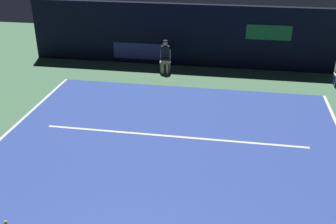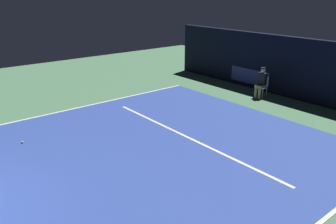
# 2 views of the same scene
# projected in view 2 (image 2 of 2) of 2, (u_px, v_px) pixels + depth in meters

# --- Properties ---
(ground_plane) EXTENTS (29.13, 29.13, 0.00)m
(ground_plane) POSITION_uv_depth(u_px,v_px,m) (133.00, 156.00, 9.66)
(ground_plane) COLOR #4C7A56
(court_surface) EXTENTS (9.83, 11.87, 0.01)m
(court_surface) POSITION_uv_depth(u_px,v_px,m) (133.00, 156.00, 9.66)
(court_surface) COLOR #2D479E
(court_surface) RESTS_ON ground
(line_sideline_right) EXTENTS (0.10, 11.87, 0.01)m
(line_sideline_right) POSITION_uv_depth(u_px,v_px,m) (64.00, 111.00, 13.21)
(line_sideline_right) COLOR white
(line_sideline_right) RESTS_ON court_surface
(line_service) EXTENTS (7.67, 0.10, 0.01)m
(line_service) POSITION_uv_depth(u_px,v_px,m) (187.00, 137.00, 10.88)
(line_service) COLOR white
(line_service) RESTS_ON court_surface
(back_wall) EXTENTS (14.45, 0.33, 2.60)m
(back_wall) POSITION_uv_depth(u_px,v_px,m) (302.00, 70.00, 14.27)
(back_wall) COLOR black
(back_wall) RESTS_ON ground
(line_judge_on_chair) EXTENTS (0.48, 0.56, 1.32)m
(line_judge_on_chair) POSITION_uv_depth(u_px,v_px,m) (261.00, 82.00, 14.69)
(line_judge_on_chair) COLOR white
(line_judge_on_chair) RESTS_ON ground
(tennis_ball) EXTENTS (0.07, 0.07, 0.07)m
(tennis_ball) POSITION_uv_depth(u_px,v_px,m) (22.00, 142.00, 10.44)
(tennis_ball) COLOR #CCE033
(tennis_ball) RESTS_ON court_surface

